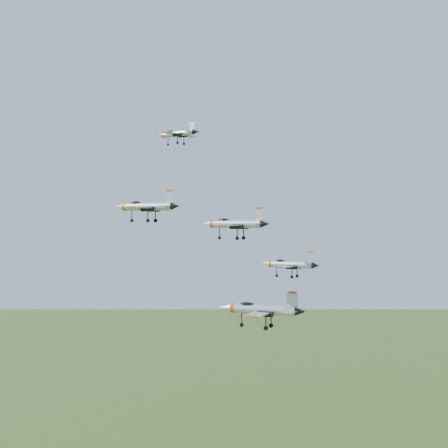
% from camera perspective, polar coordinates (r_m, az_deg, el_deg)
% --- Properties ---
extents(jet_lead, '(10.45, 8.93, 2.86)m').
position_cam_1_polar(jet_lead, '(123.72, -4.34, 8.25)').
color(jet_lead, '#B2B8C0').
extents(jet_left_high, '(13.40, 11.26, 3.59)m').
position_cam_1_polar(jet_left_high, '(108.86, 0.92, 0.03)').
color(jet_left_high, '#B2B8C0').
extents(jet_right_high, '(11.31, 9.44, 3.02)m').
position_cam_1_polar(jet_right_high, '(92.72, -7.18, 1.61)').
color(jet_right_high, '#B2B8C0').
extents(jet_left_low, '(11.89, 10.07, 3.21)m').
position_cam_1_polar(jet_left_low, '(117.08, 5.96, -3.68)').
color(jet_left_low, '#B2B8C0').
extents(jet_right_low, '(13.71, 11.34, 3.66)m').
position_cam_1_polar(jet_right_low, '(94.12, 3.33, -7.78)').
color(jet_right_low, '#B2B8C0').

